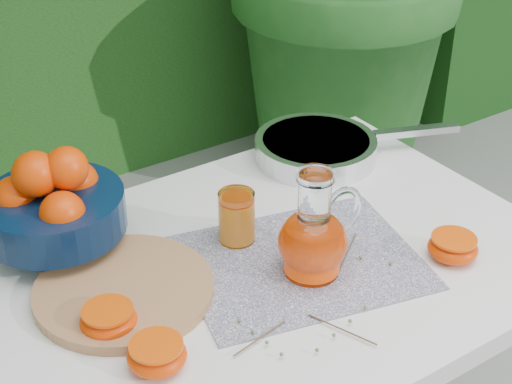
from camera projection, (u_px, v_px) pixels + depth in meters
white_table at (262, 300)px, 1.37m from camera, size 1.00×0.70×0.75m
placemat at (300, 262)px, 1.33m from camera, size 0.45×0.39×0.00m
cutting_board at (124, 290)px, 1.25m from camera, size 0.33×0.33×0.02m
fruit_bowl at (53, 203)px, 1.33m from camera, size 0.26×0.26×0.19m
juice_pitcher at (314, 238)px, 1.27m from camera, size 0.17×0.12×0.19m
juice_tumbler at (237, 218)px, 1.36m from camera, size 0.08×0.08×0.09m
saute_pan at (318, 147)px, 1.63m from camera, size 0.46×0.33×0.05m
orange_halves at (250, 304)px, 1.20m from camera, size 0.65×0.24×0.04m
thyme_sprigs at (319, 303)px, 1.23m from camera, size 0.35×0.26×0.01m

